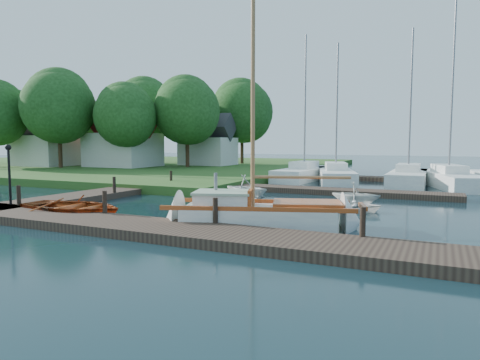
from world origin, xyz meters
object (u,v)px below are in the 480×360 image
at_px(mooring_post_4, 114,185).
at_px(tree_4, 145,110).
at_px(mooring_post_5, 171,177).
at_px(house_c, 208,145).
at_px(marina_boat_0, 304,172).
at_px(tree_1, 59,107).
at_px(tender_c, 341,203).
at_px(mooring_post_1, 105,202).
at_px(marina_boat_2, 408,176).
at_px(mooring_post_3, 363,222).
at_px(tender_d, 356,192).
at_px(marina_boat_1, 336,174).
at_px(mooring_post_2, 215,210).
at_px(tree_6, 10,117).
at_px(tree_7, 242,111).
at_px(mooring_post_0, 19,195).
at_px(tender_b, 246,186).
at_px(house_a, 123,141).
at_px(house_b, 47,143).
at_px(tree_5, 78,120).
at_px(tree_3, 187,111).
at_px(marina_boat_3, 449,178).
at_px(sailboat, 263,217).
at_px(lamp_post, 9,166).
at_px(tree_2, 126,115).
at_px(tender_a, 228,197).
at_px(dinghy, 73,205).

distance_m(mooring_post_4, tree_4, 27.26).
distance_m(mooring_post_5, house_c, 18.48).
relative_size(marina_boat_0, tree_1, 1.16).
bearing_deg(tender_c, mooring_post_1, 126.54).
distance_m(marina_boat_2, tree_1, 30.45).
xyz_separation_m(mooring_post_3, tender_d, (-1.61, 8.05, -0.13)).
bearing_deg(tree_1, marina_boat_0, 6.07).
bearing_deg(marina_boat_1, marina_boat_0, 57.96).
distance_m(mooring_post_2, marina_boat_1, 18.75).
xyz_separation_m(tree_6, tree_7, (24.00, 10.00, 0.56)).
height_order(mooring_post_0, mooring_post_2, same).
height_order(tender_b, house_a, house_a).
relative_size(house_b, tree_5, 0.71).
distance_m(tender_c, tree_5, 39.49).
relative_size(marina_boat_2, tree_3, 1.17).
distance_m(mooring_post_3, tender_d, 8.21).
height_order(house_b, tree_3, tree_3).
distance_m(marina_boat_1, tree_6, 37.49).
distance_m(mooring_post_1, mooring_post_4, 6.40).
distance_m(mooring_post_4, tender_c, 11.23).
bearing_deg(mooring_post_2, marina_boat_3, 69.83).
bearing_deg(marina_boat_0, mooring_post_2, -169.17).
bearing_deg(mooring_post_0, sailboat, 8.34).
bearing_deg(lamp_post, marina_boat_2, 53.49).
bearing_deg(tree_7, marina_boat_2, -34.44).
distance_m(mooring_post_2, house_a, 30.14).
xyz_separation_m(tender_c, marina_boat_1, (-3.11, 12.80, 0.23)).
relative_size(mooring_post_0, marina_boat_1, 0.08).
height_order(mooring_post_0, mooring_post_3, same).
bearing_deg(mooring_post_1, marina_boat_3, 58.63).
bearing_deg(house_c, mooring_post_1, -67.83).
height_order(tender_b, tree_5, tree_5).
bearing_deg(tree_5, mooring_post_2, -38.49).
height_order(marina_boat_1, tree_3, marina_boat_1).
xyz_separation_m(tender_c, tree_2, (-22.18, 13.10, 4.92)).
bearing_deg(tree_2, marina_boat_2, -0.66).
bearing_deg(tree_6, tender_d, -17.85).
relative_size(mooring_post_1, mooring_post_3, 1.00).
height_order(tender_b, house_b, house_b).
xyz_separation_m(tree_4, tree_6, (-14.00, -6.00, -0.73)).
height_order(tree_3, tree_4, tree_4).
bearing_deg(tree_6, house_c, 15.14).
distance_m(house_b, house_c, 16.13).
xyz_separation_m(marina_boat_2, tree_1, (-29.90, -1.73, 5.52)).
bearing_deg(tender_a, tender_c, -83.42).
relative_size(mooring_post_1, dinghy, 0.19).
height_order(tree_2, tree_7, tree_7).
height_order(lamp_post, marina_boat_2, marina_boat_2).
distance_m(house_a, house_c, 8.49).
height_order(tree_3, tree_5, tree_3).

